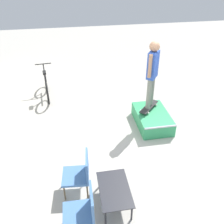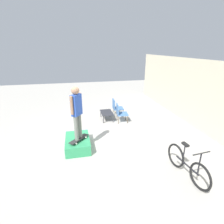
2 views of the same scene
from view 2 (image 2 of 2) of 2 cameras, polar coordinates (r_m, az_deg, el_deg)
name	(u,v)px [view 2 (image 2 of 2)]	position (r m, az deg, el deg)	size (l,w,h in m)	color
ground_plane	(90,136)	(7.39, -7.35, -7.71)	(24.00, 24.00, 0.00)	#B7B2A8
house_wall_back	(197,95)	(8.60, 26.12, 5.10)	(12.00, 0.06, 3.00)	beige
skate_ramp_box	(78,143)	(6.59, -11.14, -9.81)	(1.36, 0.86, 0.40)	#339E60
skateboard_on_ramp	(79,139)	(6.27, -10.78, -8.60)	(0.74, 0.71, 0.07)	#2D2D2D
person_skater	(77,109)	(5.82, -11.49, 0.99)	(0.48, 0.39, 1.84)	gray
coffee_table	(107,113)	(8.81, -1.76, -0.34)	(0.95, 0.58, 0.39)	#2D2D33
patio_chair_left	(116,107)	(9.27, 1.42, 1.72)	(0.53, 0.53, 0.91)	brown
patio_chair_right	(120,112)	(8.49, 2.76, -0.07)	(0.57, 0.57, 0.91)	brown
bicycle	(187,164)	(5.51, 23.28, -15.45)	(1.71, 0.52, 1.01)	black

